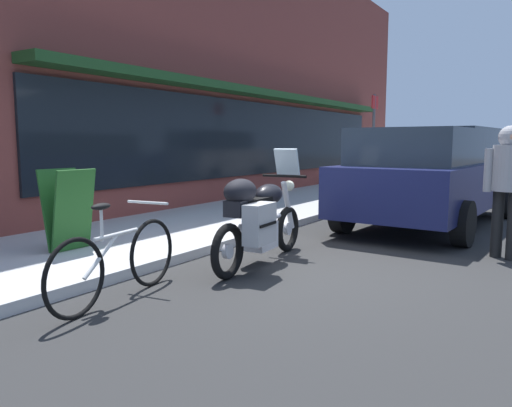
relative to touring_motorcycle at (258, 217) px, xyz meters
The scene contains 10 objects.
ground_plane 0.77m from the touring_motorcycle, 33.68° to the right, with size 80.00×80.00×0.00m, color #2B2B2B.
storefront_building 7.85m from the touring_motorcycle, 31.93° to the left, with size 19.67×0.90×6.79m.
sidewalk_curb 9.70m from the touring_motorcycle, 13.74° to the left, with size 30.00×2.86×0.12m.
touring_motorcycle is the anchor object (origin of this frame).
parked_bicycle 1.84m from the touring_motorcycle, 166.57° to the left, with size 1.73×0.48×0.93m.
parked_minivan 4.18m from the touring_motorcycle, 13.89° to the right, with size 4.97×2.28×1.68m.
pedestrian_walking 3.16m from the touring_motorcycle, 50.12° to the right, with size 0.47×0.54×1.67m.
sandwich_board_sign 2.40m from the touring_motorcycle, 113.83° to the left, with size 0.55×0.43×1.01m.
parking_sign_pole 7.60m from the touring_motorcycle, ahead, with size 0.44×0.07×2.54m.
parked_car_down_block 9.47m from the touring_motorcycle, ahead, with size 4.89×2.28×1.84m.
Camera 1 is at (-5.24, -2.77, 1.46)m, focal length 34.60 mm.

